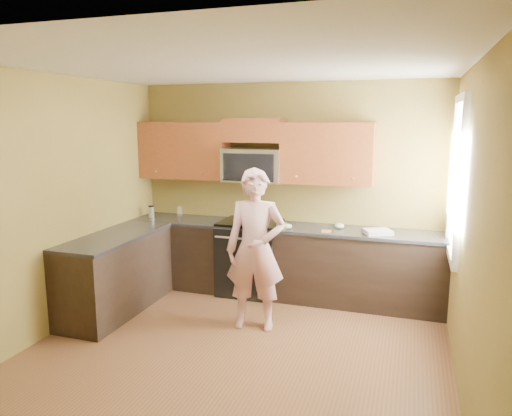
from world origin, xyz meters
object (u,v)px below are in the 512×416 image
at_px(woman, 255,250).
at_px(butter_tub, 282,228).
at_px(travel_mug, 152,217).
at_px(microwave, 253,181).
at_px(frying_pan, 243,224).
at_px(stove, 250,257).

height_order(woman, butter_tub, woman).
height_order(woman, travel_mug, woman).
relative_size(microwave, butter_tub, 5.78).
bearing_deg(woman, butter_tub, 77.34).
bearing_deg(travel_mug, microwave, 6.15).
relative_size(microwave, frying_pan, 1.68).
bearing_deg(frying_pan, microwave, 85.76).
relative_size(stove, butter_tub, 7.22).
bearing_deg(microwave, butter_tub, -30.90).
relative_size(woman, travel_mug, 10.72).
xyz_separation_m(frying_pan, travel_mug, (-1.39, 0.15, -0.03)).
xyz_separation_m(woman, butter_tub, (0.06, 0.85, 0.05)).
height_order(microwave, travel_mug, microwave).
bearing_deg(microwave, frying_pan, -95.09).
relative_size(stove, microwave, 1.25).
distance_m(butter_tub, travel_mug, 1.88).
distance_m(frying_pan, butter_tub, 0.48).
height_order(frying_pan, butter_tub, frying_pan).
bearing_deg(butter_tub, travel_mug, 176.34).
height_order(stove, frying_pan, frying_pan).
xyz_separation_m(microwave, butter_tub, (0.46, -0.27, -0.53)).
bearing_deg(butter_tub, stove, 162.06).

